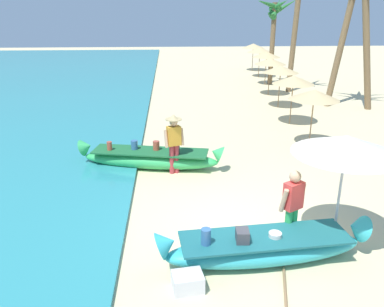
{
  "coord_description": "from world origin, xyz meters",
  "views": [
    {
      "loc": [
        -1.45,
        -7.25,
        4.39
      ],
      "look_at": [
        -0.91,
        2.16,
        0.9
      ],
      "focal_mm": 37.28,
      "sensor_mm": 36.0,
      "label": 1
    }
  ],
  "objects_px": {
    "boat_green_midground": "(150,158)",
    "patio_umbrella_large": "(346,146)",
    "person_vendor_hatted": "(174,140)",
    "boat_cyan_foreground": "(264,247)",
    "cooler_box": "(188,282)",
    "palm_tree_leaning_seaward": "(275,16)",
    "person_tourist_customer": "(292,204)"
  },
  "relations": [
    {
      "from": "boat_green_midground",
      "to": "patio_umbrella_large",
      "type": "xyz_separation_m",
      "value": [
        3.72,
        -4.17,
        1.76
      ]
    },
    {
      "from": "person_vendor_hatted",
      "to": "patio_umbrella_large",
      "type": "relative_size",
      "value": 0.75
    },
    {
      "from": "boat_cyan_foreground",
      "to": "cooler_box",
      "type": "height_order",
      "value": "boat_cyan_foreground"
    },
    {
      "from": "palm_tree_leaning_seaward",
      "to": "boat_green_midground",
      "type": "bearing_deg",
      "value": -117.36
    },
    {
      "from": "boat_cyan_foreground",
      "to": "person_vendor_hatted",
      "type": "xyz_separation_m",
      "value": [
        -1.55,
        4.22,
        0.68
      ]
    },
    {
      "from": "person_vendor_hatted",
      "to": "cooler_box",
      "type": "bearing_deg",
      "value": -88.38
    },
    {
      "from": "boat_green_midground",
      "to": "person_tourist_customer",
      "type": "bearing_deg",
      "value": -55.16
    },
    {
      "from": "boat_cyan_foreground",
      "to": "boat_green_midground",
      "type": "xyz_separation_m",
      "value": [
        -2.23,
        4.65,
        -0.0
      ]
    },
    {
      "from": "person_vendor_hatted",
      "to": "palm_tree_leaning_seaward",
      "type": "distance_m",
      "value": 14.81
    },
    {
      "from": "cooler_box",
      "to": "person_tourist_customer",
      "type": "bearing_deg",
      "value": 21.93
    },
    {
      "from": "cooler_box",
      "to": "boat_cyan_foreground",
      "type": "bearing_deg",
      "value": 17.39
    },
    {
      "from": "patio_umbrella_large",
      "to": "cooler_box",
      "type": "bearing_deg",
      "value": -157.92
    },
    {
      "from": "boat_green_midground",
      "to": "cooler_box",
      "type": "relative_size",
      "value": 8.5
    },
    {
      "from": "boat_green_midground",
      "to": "person_vendor_hatted",
      "type": "xyz_separation_m",
      "value": [
        0.68,
        -0.42,
        0.68
      ]
    },
    {
      "from": "person_tourist_customer",
      "to": "patio_umbrella_large",
      "type": "xyz_separation_m",
      "value": [
        0.86,
        -0.05,
        1.17
      ]
    },
    {
      "from": "boat_cyan_foreground",
      "to": "palm_tree_leaning_seaward",
      "type": "distance_m",
      "value": 18.37
    },
    {
      "from": "person_tourist_customer",
      "to": "patio_umbrella_large",
      "type": "relative_size",
      "value": 0.69
    },
    {
      "from": "boat_cyan_foreground",
      "to": "palm_tree_leaning_seaward",
      "type": "height_order",
      "value": "palm_tree_leaning_seaward"
    },
    {
      "from": "boat_cyan_foreground",
      "to": "person_vendor_hatted",
      "type": "relative_size",
      "value": 2.37
    },
    {
      "from": "person_vendor_hatted",
      "to": "patio_umbrella_large",
      "type": "height_order",
      "value": "patio_umbrella_large"
    },
    {
      "from": "boat_green_midground",
      "to": "person_vendor_hatted",
      "type": "relative_size",
      "value": 2.52
    },
    {
      "from": "boat_cyan_foreground",
      "to": "boat_green_midground",
      "type": "distance_m",
      "value": 5.15
    },
    {
      "from": "person_vendor_hatted",
      "to": "palm_tree_leaning_seaward",
      "type": "height_order",
      "value": "palm_tree_leaning_seaward"
    },
    {
      "from": "patio_umbrella_large",
      "to": "palm_tree_leaning_seaward",
      "type": "distance_m",
      "value": 17.34
    },
    {
      "from": "boat_green_midground",
      "to": "patio_umbrella_large",
      "type": "distance_m",
      "value": 5.86
    },
    {
      "from": "boat_green_midground",
      "to": "patio_umbrella_large",
      "type": "height_order",
      "value": "patio_umbrella_large"
    },
    {
      "from": "patio_umbrella_large",
      "to": "palm_tree_leaning_seaward",
      "type": "bearing_deg",
      "value": 80.28
    },
    {
      "from": "person_vendor_hatted",
      "to": "cooler_box",
      "type": "distance_m",
      "value": 5.0
    },
    {
      "from": "boat_green_midground",
      "to": "palm_tree_leaning_seaward",
      "type": "xyz_separation_m",
      "value": [
        6.63,
        12.82,
        3.59
      ]
    },
    {
      "from": "patio_umbrella_large",
      "to": "cooler_box",
      "type": "relative_size",
      "value": 4.48
    },
    {
      "from": "person_vendor_hatted",
      "to": "boat_green_midground",
      "type": "bearing_deg",
      "value": 148.19
    },
    {
      "from": "person_tourist_customer",
      "to": "patio_umbrella_large",
      "type": "height_order",
      "value": "patio_umbrella_large"
    }
  ]
}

